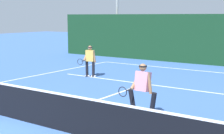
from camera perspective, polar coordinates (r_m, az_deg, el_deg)
ground_plane at (r=9.64m, az=-13.69°, el=-9.29°), size 80.00×80.00×0.00m
court_line_baseline_far at (r=18.94m, az=12.62°, el=-0.42°), size 10.97×0.10×0.01m
court_line_service at (r=14.65m, az=5.60°, el=-2.89°), size 8.94×0.10×0.01m
court_line_centre at (r=11.92m, az=-2.15°, el=-5.55°), size 0.10×6.40×0.01m
tennis_net at (r=9.50m, az=-13.81°, el=-6.33°), size 12.01×0.09×1.08m
player_near at (r=9.66m, az=5.18°, el=-3.65°), size 0.97×0.88×1.60m
player_far at (r=16.19m, az=-3.80°, el=1.22°), size 0.63×0.89×1.52m
tennis_ball at (r=14.93m, az=6.64°, el=-2.57°), size 0.07×0.07×0.07m
back_fence_windscreen at (r=21.02m, az=15.22°, el=4.57°), size 21.69×0.12×3.06m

